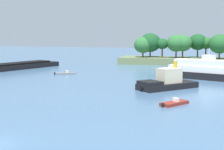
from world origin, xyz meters
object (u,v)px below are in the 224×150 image
at_px(fishing_skiff, 174,103).
at_px(cargo_barge, 8,66).
at_px(tugboat, 167,82).
at_px(white_riverboat, 199,70).
at_px(small_motorboat, 65,73).

bearing_deg(fishing_skiff, cargo_barge, 145.15).
bearing_deg(cargo_barge, tugboat, -23.67).
distance_m(white_riverboat, small_motorboat, 31.21).
distance_m(white_riverboat, fishing_skiff, 28.95).
bearing_deg(cargo_barge, white_riverboat, -4.44).
distance_m(small_motorboat, fishing_skiff, 39.79).
height_order(cargo_barge, tugboat, cargo_barge).
height_order(cargo_barge, white_riverboat, white_riverboat).
height_order(cargo_barge, fishing_skiff, cargo_barge).
xyz_separation_m(cargo_barge, small_motorboat, (18.63, -4.59, -0.75)).
bearing_deg(small_motorboat, tugboat, -29.99).
bearing_deg(fishing_skiff, small_motorboat, 135.19).
height_order(white_riverboat, small_motorboat, white_riverboat).
bearing_deg(white_riverboat, tugboat, -109.04).
distance_m(tugboat, fishing_skiff, 13.43).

